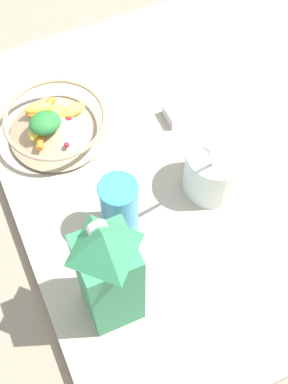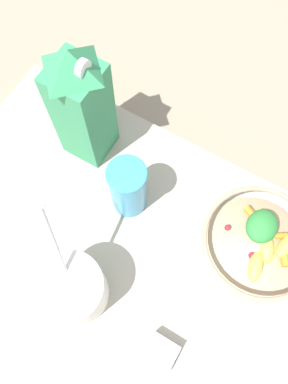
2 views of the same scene
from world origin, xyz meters
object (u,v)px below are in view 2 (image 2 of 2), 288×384
at_px(milk_carton, 82,105).
at_px(spice_jar, 160,353).
at_px(drinking_cup, 128,188).
at_px(yogurt_tub, 73,289).
at_px(fruit_bowl, 258,243).

bearing_deg(milk_carton, spice_jar, -130.92).
distance_m(drinking_cup, spice_jar, 0.32).
relative_size(yogurt_tub, drinking_cup, 1.73).
height_order(fruit_bowl, spice_jar, fruit_bowl).
bearing_deg(milk_carton, fruit_bowl, -94.87).
bearing_deg(drinking_cup, yogurt_tub, -176.71).
bearing_deg(milk_carton, drinking_cup, -117.80).
bearing_deg(yogurt_tub, spice_jar, -93.83).
height_order(milk_carton, spice_jar, milk_carton).
relative_size(drinking_cup, spice_jar, 2.77).
bearing_deg(drinking_cup, spice_jar, -138.05).
bearing_deg(fruit_bowl, spice_jar, 166.01).
distance_m(milk_carton, yogurt_tub, 0.35).
xyz_separation_m(fruit_bowl, yogurt_tub, (-0.26, 0.27, 0.03)).
bearing_deg(spice_jar, milk_carton, 49.08).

